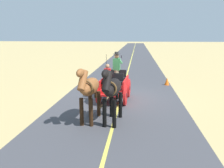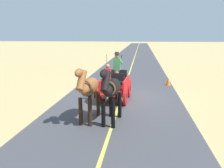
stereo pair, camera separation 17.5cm
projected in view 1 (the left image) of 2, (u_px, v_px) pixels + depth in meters
name	position (u px, v px, depth m)	size (l,w,h in m)	color
ground_plane	(121.00, 97.00, 12.28)	(200.00, 200.00, 0.00)	tan
road_surface	(121.00, 97.00, 12.28)	(6.22, 160.00, 0.01)	#424247
road_centre_stripe	(121.00, 97.00, 12.28)	(0.12, 160.00, 0.00)	#DBCC4C
horse_drawn_carriage	(114.00, 85.00, 11.48)	(1.57, 4.52, 2.50)	red
horse_near_side	(112.00, 89.00, 8.38)	(0.75, 2.15, 2.21)	black
horse_off_side	(89.00, 88.00, 8.54)	(0.70, 2.14, 2.21)	brown
traffic_cone	(167.00, 81.00, 15.11)	(0.32, 0.32, 0.50)	orange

